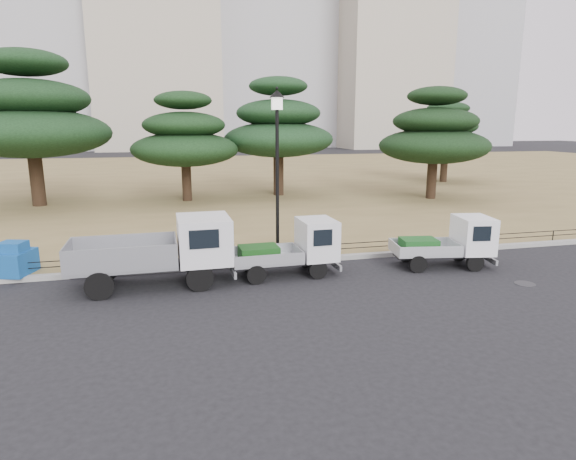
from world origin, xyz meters
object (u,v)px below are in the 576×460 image
object	(u,v)px
truck_kei_front	(292,248)
truck_kei_rear	(449,242)
truck_large	(162,249)
tarp_pile	(6,261)
street_lamp	(277,147)

from	to	relation	value
truck_kei_front	truck_kei_rear	size ratio (longest dim) A/B	0.98
truck_large	tarp_pile	distance (m)	5.05
truck_large	truck_kei_front	xyz separation A→B (m)	(3.94, 0.09, -0.24)
street_lamp	truck_kei_front	bearing A→B (deg)	-85.27
truck_large	truck_kei_front	bearing A→B (deg)	0.06
truck_large	tarp_pile	world-z (taller)	truck_large
truck_large	truck_kei_front	distance (m)	3.95
tarp_pile	truck_kei_rear	bearing A→B (deg)	-8.43
truck_large	street_lamp	xyz separation A→B (m)	(3.81, 1.65, 2.82)
street_lamp	tarp_pile	bearing A→B (deg)	179.07
truck_kei_front	street_lamp	xyz separation A→B (m)	(-0.13, 1.56, 3.07)
street_lamp	tarp_pile	distance (m)	9.15
truck_kei_rear	street_lamp	bearing A→B (deg)	169.69
tarp_pile	truck_large	bearing A→B (deg)	-20.83
truck_kei_front	street_lamp	distance (m)	3.44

